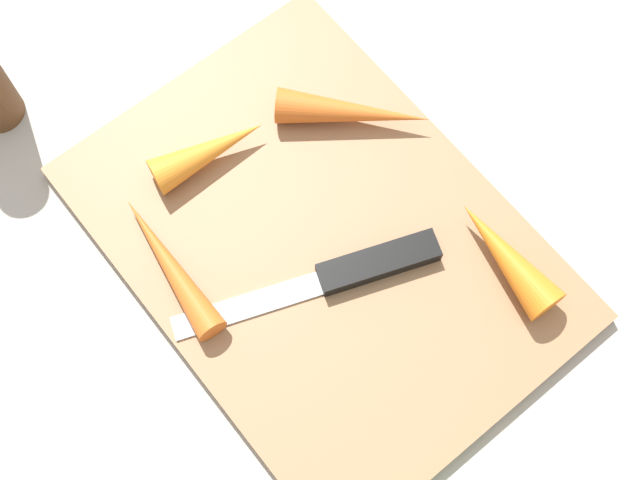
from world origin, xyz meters
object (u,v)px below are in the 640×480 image
Objects in this scene: knife at (361,268)px; carrot_short at (505,256)px; cutting_board at (320,243)px; carrot_longest at (169,264)px; carrot_long at (353,112)px; carrot_shortest at (209,151)px.

carrot_short is (0.06, 0.08, 0.01)m from knife.
cutting_board is 3.77× the size of carrot_short.
carrot_longest is (-0.05, -0.10, 0.02)m from cutting_board.
carrot_longest is at bearing -117.04° from cutting_board.
carrot_short reaches higher than knife.
cutting_board is 3.06× the size of carrot_long.
knife is 0.14m from carrot_longest.
carrot_short is (0.20, 0.12, 0.00)m from carrot_shortest.
carrot_longest reaches higher than knife.
carrot_long reaches higher than cutting_board.
cutting_board is at bearing -112.42° from carrot_longest.
cutting_board is 0.14m from carrot_short.
cutting_board is 0.11m from carrot_shortest.
carrot_short is (0.15, 0.19, 0.00)m from carrot_longest.
carrot_short reaches higher than carrot_shortest.
cutting_board is 0.04m from knife.
cutting_board is at bearing -98.30° from carrot_long.
knife is 2.03× the size of carrot_short.
carrot_shortest is 0.23m from carrot_short.
carrot_longest is (0.05, -0.08, -0.00)m from carrot_shortest.
knife is 2.14× the size of carrot_shortest.
carrot_long is at bearing 7.33° from carrot_short.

